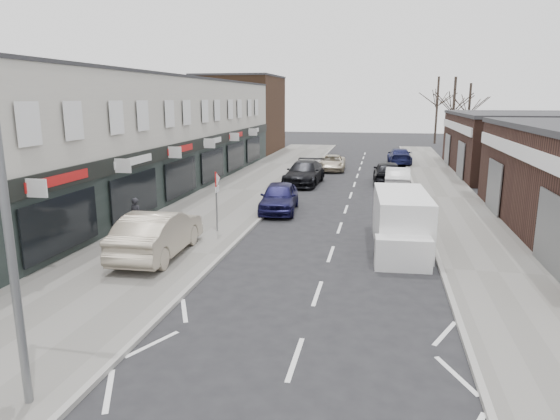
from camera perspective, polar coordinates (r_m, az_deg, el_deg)
The scene contains 20 objects.
ground at distance 10.19m, azimuth -0.31°, elevation -22.06°, with size 160.00×160.00×0.00m, color black.
pavement_left at distance 31.88m, azimuth -4.12°, elevation 2.25°, with size 5.50×64.00×0.12m, color slate.
pavement_right at distance 31.00m, azimuth 18.75°, elevation 1.31°, with size 3.50×64.00×0.12m, color slate.
shop_terrace_left at distance 31.68m, azimuth -17.43°, elevation 8.01°, with size 8.00×41.00×7.10m, color beige.
brick_block_far at distance 55.36m, azimuth -4.56°, elevation 10.76°, with size 8.00×10.00×8.00m, color #452E1D.
right_unit_far at distance 43.70m, azimuth 25.92°, elevation 6.74°, with size 10.00×16.00×4.50m, color #351F18.
tree_far_a at distance 56.96m, azimuth 18.88°, elevation 6.14°, with size 3.60×3.60×8.00m, color #382D26, non-canonical shape.
tree_far_b at distance 63.23m, azimuth 20.47°, elevation 6.60°, with size 3.60×3.60×7.50m, color #382D26, non-canonical shape.
tree_far_c at distance 68.78m, azimuth 17.24°, elevation 7.26°, with size 3.60×3.60×8.50m, color #382D26, non-canonical shape.
street_lamp at distance 9.75m, azimuth -28.53°, elevation 4.15°, with size 2.23×0.22×8.00m.
warning_sign at distance 21.64m, azimuth -7.23°, elevation 2.97°, with size 0.12×0.80×2.70m.
white_van at distance 20.13m, azimuth 13.69°, elevation -1.43°, with size 2.25×5.70×2.18m.
sedan_on_pavement at distance 18.85m, azimuth -13.79°, elevation -2.59°, with size 1.79×5.12×1.69m, color #A49883.
pedestrian at distance 22.08m, azimuth -16.11°, elevation -0.65°, with size 0.58×0.38×1.58m, color black.
parked_car_left_a at distance 25.98m, azimuth -0.10°, elevation 1.47°, with size 1.80×4.49×1.53m, color #13123A.
parked_car_left_b at distance 34.35m, azimuth 2.80°, elevation 4.26°, with size 2.22×5.46×1.59m, color black.
parked_car_left_c at distance 41.28m, azimuth 5.97°, elevation 5.39°, with size 2.07×4.50×1.25m, color #C1B49A.
parked_car_right_a at distance 33.43m, azimuth 13.32°, elevation 3.57°, with size 1.52×4.37×1.44m, color silver.
parked_car_right_b at distance 35.41m, azimuth 12.18°, elevation 4.25°, with size 1.89×4.69×1.60m, color black.
parked_car_right_c at distance 46.21m, azimuth 13.50°, elevation 5.99°, with size 2.00×4.93×1.43m, color #141840.
Camera 1 is at (1.72, -8.20, 5.80)m, focal length 32.00 mm.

